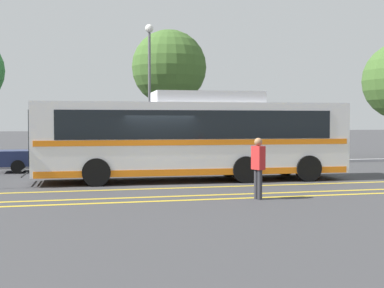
{
  "coord_description": "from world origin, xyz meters",
  "views": [
    {
      "loc": [
        -3.38,
        -19.59,
        2.29
      ],
      "look_at": [
        1.47,
        0.47,
        1.42
      ],
      "focal_mm": 50.0,
      "sensor_mm": 36.0,
      "label": 1
    }
  ],
  "objects_px": {
    "tree_2": "(169,68)",
    "parked_car_1": "(52,154)",
    "transit_bus": "(192,136)",
    "pedestrian_0": "(258,164)",
    "parked_car_2": "(184,155)",
    "street_lamp": "(149,73)"
  },
  "relations": [
    {
      "from": "transit_bus",
      "to": "street_lamp",
      "type": "relative_size",
      "value": 1.68
    },
    {
      "from": "pedestrian_0",
      "to": "street_lamp",
      "type": "distance_m",
      "value": 13.44
    },
    {
      "from": "parked_car_2",
      "to": "street_lamp",
      "type": "distance_m",
      "value": 5.04
    },
    {
      "from": "parked_car_1",
      "to": "tree_2",
      "type": "height_order",
      "value": "tree_2"
    },
    {
      "from": "pedestrian_0",
      "to": "tree_2",
      "type": "relative_size",
      "value": 0.24
    },
    {
      "from": "street_lamp",
      "to": "parked_car_2",
      "type": "bearing_deg",
      "value": -64.39
    },
    {
      "from": "street_lamp",
      "to": "parked_car_1",
      "type": "bearing_deg",
      "value": -154.88
    },
    {
      "from": "street_lamp",
      "to": "tree_2",
      "type": "distance_m",
      "value": 3.02
    },
    {
      "from": "transit_bus",
      "to": "tree_2",
      "type": "relative_size",
      "value": 1.63
    },
    {
      "from": "tree_2",
      "to": "parked_car_1",
      "type": "bearing_deg",
      "value": -143.07
    },
    {
      "from": "pedestrian_0",
      "to": "tree_2",
      "type": "bearing_deg",
      "value": 163.42
    },
    {
      "from": "transit_bus",
      "to": "tree_2",
      "type": "xyz_separation_m",
      "value": [
        1.06,
        10.05,
        3.65
      ]
    },
    {
      "from": "transit_bus",
      "to": "parked_car_1",
      "type": "distance_m",
      "value": 7.55
    },
    {
      "from": "transit_bus",
      "to": "pedestrian_0",
      "type": "xyz_separation_m",
      "value": [
        0.69,
        -5.34,
        -0.69
      ]
    },
    {
      "from": "parked_car_2",
      "to": "street_lamp",
      "type": "bearing_deg",
      "value": 21.04
    },
    {
      "from": "parked_car_1",
      "to": "pedestrian_0",
      "type": "relative_size",
      "value": 2.54
    },
    {
      "from": "parked_car_2",
      "to": "pedestrian_0",
      "type": "bearing_deg",
      "value": 175.0
    },
    {
      "from": "transit_bus",
      "to": "street_lamp",
      "type": "bearing_deg",
      "value": 5.99
    },
    {
      "from": "tree_2",
      "to": "transit_bus",
      "type": "bearing_deg",
      "value": -96.03
    },
    {
      "from": "parked_car_1",
      "to": "parked_car_2",
      "type": "relative_size",
      "value": 1.02
    },
    {
      "from": "parked_car_2",
      "to": "tree_2",
      "type": "xyz_separation_m",
      "value": [
        0.3,
        5.14,
        4.7
      ]
    },
    {
      "from": "parked_car_2",
      "to": "tree_2",
      "type": "distance_m",
      "value": 6.97
    }
  ]
}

